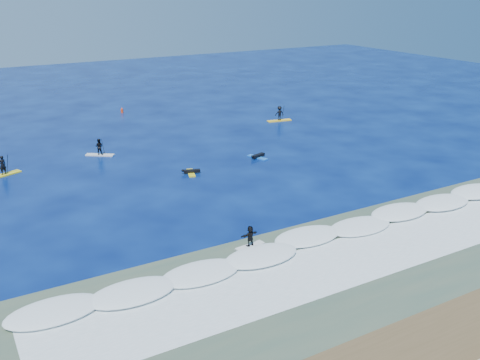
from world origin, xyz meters
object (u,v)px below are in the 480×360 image
sup_paddler_left (3,168)px  prone_paddler_near (191,172)px  sup_paddler_right (279,114)px  wave_surfer (250,237)px  prone_paddler_far (258,156)px  marker_buoy (122,110)px  sup_paddler_center (99,148)px

sup_paddler_left → prone_paddler_near: sup_paddler_left is taller
sup_paddler_right → wave_surfer: (-19.78, -26.49, 0.00)m
prone_paddler_far → wave_surfer: 18.44m
sup_paddler_left → prone_paddler_far: 22.44m
prone_paddler_far → wave_surfer: bearing=129.5°
prone_paddler_near → wave_surfer: bearing=-173.5°
prone_paddler_near → marker_buoy: marker_buoy is taller
sup_paddler_right → wave_surfer: sup_paddler_right is taller
sup_paddler_right → sup_paddler_left: bearing=-162.4°
sup_paddler_center → sup_paddler_right: bearing=42.7°
wave_surfer → marker_buoy: (4.75, 39.83, -0.47)m
sup_paddler_center → sup_paddler_left: bearing=-134.5°
prone_paddler_near → marker_buoy: size_ratio=2.76×
sup_paddler_left → prone_paddler_near: bearing=-49.4°
wave_surfer → marker_buoy: bearing=75.4°
sup_paddler_right → marker_buoy: sup_paddler_right is taller
prone_paddler_near → wave_surfer: 14.86m
sup_paddler_right → prone_paddler_near: sup_paddler_right is taller
sup_paddler_center → wave_surfer: sup_paddler_center is taller
prone_paddler_far → marker_buoy: (-5.26, 24.35, 0.18)m
prone_paddler_near → marker_buoy: 25.31m
sup_paddler_right → marker_buoy: bearing=148.0°
sup_paddler_right → prone_paddler_far: size_ratio=1.37×
sup_paddler_center → sup_paddler_right: size_ratio=0.85×
prone_paddler_near → prone_paddler_far: prone_paddler_far is taller
prone_paddler_far → sup_paddler_right: bearing=-59.2°
sup_paddler_left → wave_surfer: (11.44, -22.07, 0.17)m
prone_paddler_near → marker_buoy: (2.04, 25.23, 0.19)m
sup_paddler_right → prone_paddler_near: 20.82m
prone_paddler_far → wave_surfer: (-10.01, -15.48, 0.66)m
prone_paddler_far → marker_buoy: marker_buoy is taller
prone_paddler_near → prone_paddler_far: 7.35m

